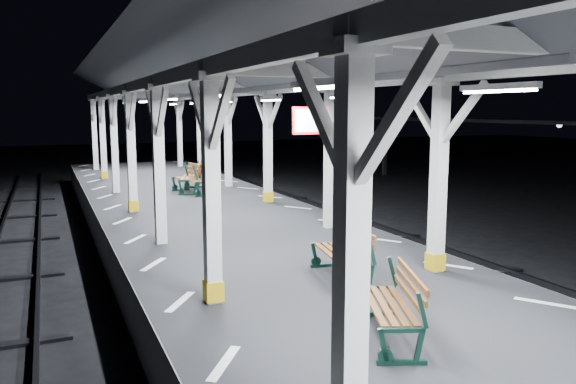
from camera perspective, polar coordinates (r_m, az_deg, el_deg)
platform at (r=7.79m, az=11.88°, el=-16.92°), size 6.00×50.00×1.00m
hazard_stripes_left at (r=6.58m, az=-6.51°, el=-16.88°), size 1.00×48.00×0.01m
hazard_stripes_right at (r=9.16m, az=24.81°, el=-10.23°), size 1.00×48.00×0.01m
canopy at (r=7.08m, az=12.98°, el=14.26°), size 5.40×49.00×4.65m
bench_near at (r=7.15m, az=10.90°, el=-11.00°), size 1.10×1.66×0.85m
bench_mid at (r=9.39m, az=5.96°, el=-6.04°), size 0.89×1.73×0.89m
bench_far at (r=19.19m, az=-9.49°, el=1.41°), size 1.05×1.89×0.97m
bench_extra at (r=19.61m, az=-9.56°, el=1.61°), size 1.24×1.97×1.00m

